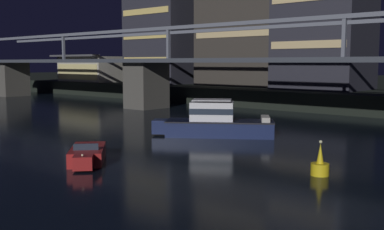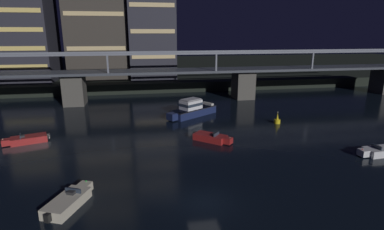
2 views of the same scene
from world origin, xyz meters
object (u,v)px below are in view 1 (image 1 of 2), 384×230
tower_west_low (171,25)px  channel_buoy (320,166)px  river_bridge (260,75)px  waterfront_pavilion (91,69)px  cabin_cruiser_near_left (215,122)px  speedboat_near_center (87,155)px

tower_west_low → channel_buoy: tower_west_low is taller
river_bridge → waterfront_pavilion: size_ratio=8.30×
cabin_cruiser_near_left → channel_buoy: (11.48, -6.38, -0.57)m
cabin_cruiser_near_left → speedboat_near_center: cabin_cruiser_near_left is taller
waterfront_pavilion → cabin_cruiser_near_left: bearing=-26.9°
river_bridge → waterfront_pavilion: (-42.94, 11.91, 0.08)m
river_bridge → cabin_cruiser_near_left: river_bridge is taller
river_bridge → tower_west_low: bearing=148.3°
channel_buoy → cabin_cruiser_near_left: bearing=150.9°
cabin_cruiser_near_left → river_bridge: bearing=107.1°
channel_buoy → river_bridge: bearing=129.8°
channel_buoy → waterfront_pavilion: bearing=152.7°
tower_west_low → cabin_cruiser_near_left: 44.59m
river_bridge → speedboat_near_center: river_bridge is taller
waterfront_pavilion → cabin_cruiser_near_left: waterfront_pavilion is taller
tower_west_low → channel_buoy: bearing=-39.3°
river_bridge → cabin_cruiser_near_left: size_ratio=11.83×
cabin_cruiser_near_left → channel_buoy: cabin_cruiser_near_left is taller
river_bridge → channel_buoy: size_ratio=58.48×
cabin_cruiser_near_left → channel_buoy: bearing=-29.1°
waterfront_pavilion → speedboat_near_center: size_ratio=2.75×
cabin_cruiser_near_left → waterfront_pavilion: bearing=153.1°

